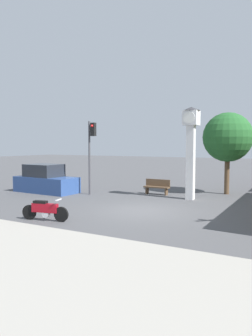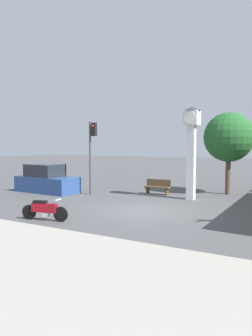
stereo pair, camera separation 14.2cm
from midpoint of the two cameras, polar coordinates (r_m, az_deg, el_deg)
The scene contains 8 objects.
ground_plane at distance 15.33m, azimuth 3.33°, elevation -7.43°, with size 120.00×120.00×0.00m, color #4C4C4F.
sidewalk_strip at distance 9.28m, azimuth -18.89°, elevation -15.14°, with size 36.00×6.00×0.10m.
motorcycle at distance 13.70m, azimuth -13.73°, elevation -7.09°, with size 2.02×0.62×0.90m.
clock_tower at distance 18.45m, azimuth 11.55°, elevation 4.87°, with size 0.96×0.96×5.12m.
traffic_light at distance 19.96m, azimuth -5.75°, elevation 4.10°, with size 0.50×0.35×4.47m.
street_tree at distance 20.97m, azimuth 17.64°, elevation 5.09°, with size 3.01×3.01×5.01m.
bench at distance 20.22m, azimuth 5.75°, elevation -3.21°, with size 1.60×0.44×0.92m.
parked_car at distance 21.62m, azimuth -13.49°, elevation -2.13°, with size 4.28×2.01×1.80m.
Camera 2 is at (6.65, -13.46, 3.09)m, focal length 35.00 mm.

